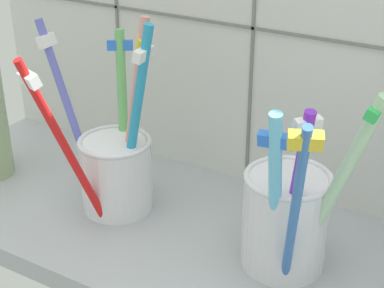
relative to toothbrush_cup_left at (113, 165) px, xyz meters
The scene contains 3 objects.
counter_slab 10.53cm from the toothbrush_cup_left, ahead, with size 64.00×22.00×2.00cm, color #9EA3A8.
toothbrush_cup_left is the anchor object (origin of this frame).
toothbrush_cup_right 17.74cm from the toothbrush_cup_left, ahead, with size 10.94×12.19×17.35cm.
Camera 1 is at (23.58, -40.39, 34.64)cm, focal length 57.11 mm.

